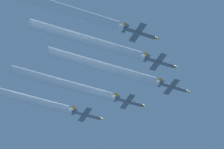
{
  "coord_description": "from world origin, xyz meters",
  "views": [
    {
      "loc": [
        150.73,
        -81.77,
        2.29
      ],
      "look_at": [
        0.02,
        -15.54,
        140.67
      ],
      "focal_mm": 103.73,
      "sensor_mm": 36.0,
      "label": 1
    }
  ],
  "objects_px": {
    "jet_lead": "(174,87)",
    "jet_right_wingman": "(160,62)",
    "jet_outer_left": "(87,115)",
    "jet_left_wingman": "(130,102)",
    "jet_outer_right": "(140,33)"
  },
  "relations": [
    {
      "from": "jet_outer_left",
      "to": "jet_right_wingman",
      "type": "bearing_deg",
      "value": 17.9
    },
    {
      "from": "jet_outer_right",
      "to": "jet_outer_left",
      "type": "bearing_deg",
      "value": 178.61
    },
    {
      "from": "jet_lead",
      "to": "jet_outer_left",
      "type": "relative_size",
      "value": 1.0
    },
    {
      "from": "jet_lead",
      "to": "jet_right_wingman",
      "type": "xyz_separation_m",
      "value": [
        11.48,
        -11.12,
        -1.71
      ]
    },
    {
      "from": "jet_right_wingman",
      "to": "jet_lead",
      "type": "bearing_deg",
      "value": 135.9
    },
    {
      "from": "jet_lead",
      "to": "jet_right_wingman",
      "type": "relative_size",
      "value": 1.0
    },
    {
      "from": "jet_right_wingman",
      "to": "jet_outer_right",
      "type": "relative_size",
      "value": 1.0
    },
    {
      "from": "jet_outer_left",
      "to": "jet_outer_right",
      "type": "height_order",
      "value": "jet_outer_left"
    },
    {
      "from": "jet_outer_left",
      "to": "jet_left_wingman",
      "type": "bearing_deg",
      "value": 45.24
    },
    {
      "from": "jet_left_wingman",
      "to": "jet_right_wingman",
      "type": "relative_size",
      "value": 1.0
    },
    {
      "from": "jet_left_wingman",
      "to": "jet_outer_left",
      "type": "bearing_deg",
      "value": -134.76
    },
    {
      "from": "jet_lead",
      "to": "jet_right_wingman",
      "type": "distance_m",
      "value": 16.08
    },
    {
      "from": "jet_lead",
      "to": "jet_left_wingman",
      "type": "bearing_deg",
      "value": -138.36
    },
    {
      "from": "jet_left_wingman",
      "to": "jet_outer_right",
      "type": "height_order",
      "value": "jet_left_wingman"
    },
    {
      "from": "jet_lead",
      "to": "jet_outer_left",
      "type": "height_order",
      "value": "jet_lead"
    }
  ]
}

